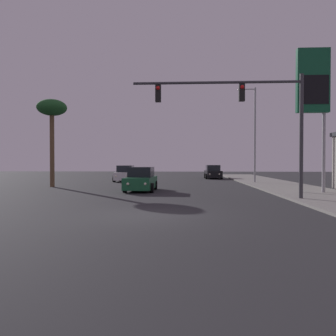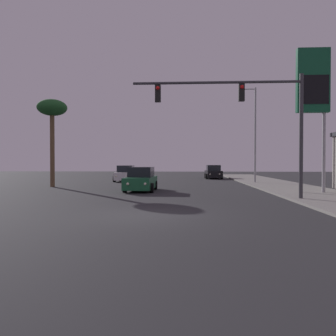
{
  "view_description": "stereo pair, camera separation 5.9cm",
  "coord_description": "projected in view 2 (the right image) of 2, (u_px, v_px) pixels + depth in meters",
  "views": [
    {
      "loc": [
        1.51,
        -12.21,
        1.99
      ],
      "look_at": [
        0.33,
        10.82,
        1.61
      ],
      "focal_mm": 35.0,
      "sensor_mm": 36.0,
      "label": 1
    },
    {
      "loc": [
        1.57,
        -12.21,
        1.99
      ],
      "look_at": [
        0.33,
        10.82,
        1.61
      ],
      "focal_mm": 35.0,
      "sensor_mm": 36.0,
      "label": 2
    }
  ],
  "objects": [
    {
      "name": "car_green",
      "position": [
        141.0,
        180.0,
        22.98
      ],
      "size": [
        2.04,
        4.34,
        1.68
      ],
      "rotation": [
        0.0,
        0.0,
        3.11
      ],
      "color": "#195933",
      "rests_on": "ground"
    },
    {
      "name": "car_black",
      "position": [
        213.0,
        172.0,
        40.5
      ],
      "size": [
        2.04,
        4.34,
        1.68
      ],
      "rotation": [
        0.0,
        0.0,
        3.17
      ],
      "color": "black",
      "rests_on": "ground"
    },
    {
      "name": "palm_tree_near",
      "position": [
        52.0,
        111.0,
        26.68
      ],
      "size": [
        2.4,
        2.4,
        7.14
      ],
      "color": "brown",
      "rests_on": "ground"
    },
    {
      "name": "traffic_light_mast",
      "position": [
        250.0,
        109.0,
        17.18
      ],
      "size": [
        8.93,
        0.36,
        6.5
      ],
      "color": "#38383D",
      "rests_on": "sidewalk_right"
    },
    {
      "name": "ground_plane",
      "position": [
        144.0,
        215.0,
        12.31
      ],
      "size": [
        120.0,
        120.0,
        0.0
      ],
      "primitive_type": "plane",
      "color": "#28282B"
    },
    {
      "name": "street_lamp",
      "position": [
        254.0,
        130.0,
        31.11
      ],
      "size": [
        1.74,
        0.24,
        9.0
      ],
      "color": "#99999E",
      "rests_on": "sidewalk_right"
    },
    {
      "name": "car_white",
      "position": [
        126.0,
        174.0,
        34.7
      ],
      "size": [
        2.04,
        4.34,
        1.68
      ],
      "rotation": [
        0.0,
        0.0,
        3.17
      ],
      "color": "silver",
      "rests_on": "ground"
    },
    {
      "name": "sidewalk_right",
      "position": [
        305.0,
        192.0,
        21.78
      ],
      "size": [
        5.0,
        60.0,
        0.12
      ],
      "color": "gray",
      "rests_on": "ground"
    },
    {
      "name": "gas_station_sign",
      "position": [
        313.0,
        89.0,
        20.43
      ],
      "size": [
        2.0,
        0.42,
        9.0
      ],
      "color": "#99999E",
      "rests_on": "sidewalk_right"
    }
  ]
}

